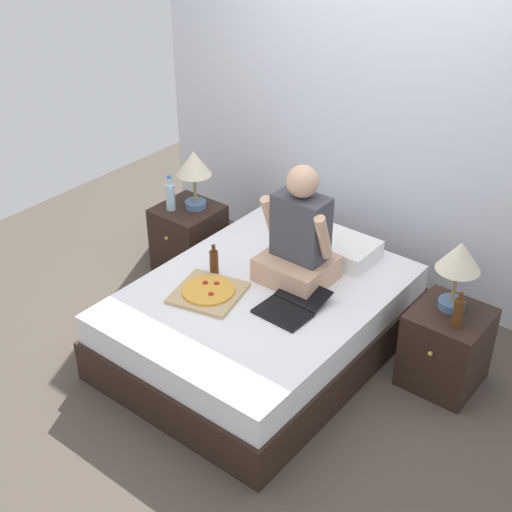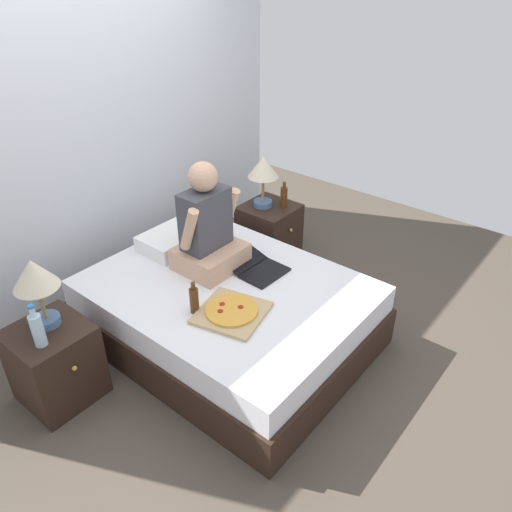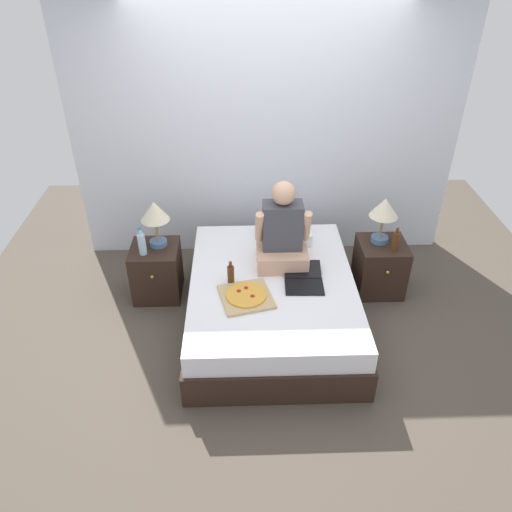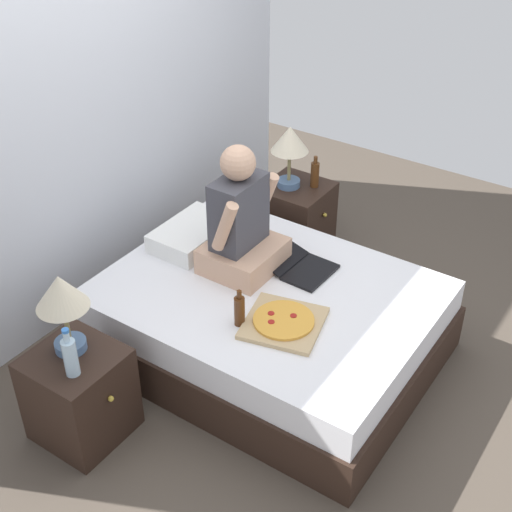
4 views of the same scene
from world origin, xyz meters
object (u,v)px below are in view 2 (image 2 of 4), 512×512
object	(u,v)px
person_seated	(208,230)
water_bottle	(37,329)
beer_bottle	(284,197)
laptop	(258,268)
lamp_on_left_nightstand	(35,279)
nightstand_left	(56,363)
pizza_box	(232,312)
lamp_on_right_nightstand	(263,171)
beer_bottle_on_bed	(194,300)
nightstand_right	(269,232)
bed	(228,312)

from	to	relation	value
person_seated	water_bottle	bearing A→B (deg)	174.65
beer_bottle	laptop	world-z (taller)	beer_bottle
person_seated	lamp_on_left_nightstand	bearing A→B (deg)	167.14
nightstand_left	pizza_box	distance (m)	1.12
lamp_on_right_nightstand	beer_bottle_on_bed	world-z (taller)	lamp_on_right_nightstand
beer_bottle_on_bed	person_seated	bearing A→B (deg)	34.05
nightstand_left	lamp_on_left_nightstand	world-z (taller)	lamp_on_left_nightstand
nightstand_left	beer_bottle_on_bed	xyz separation A→B (m)	(0.72, -0.51, 0.31)
nightstand_right	pizza_box	distance (m)	1.49
bed	beer_bottle	distance (m)	1.25
bed	water_bottle	bearing A→B (deg)	161.95
lamp_on_left_nightstand	beer_bottle	size ratio (longest dim) A/B	1.96
bed	person_seated	size ratio (longest dim) A/B	2.40
bed	beer_bottle_on_bed	bearing A→B (deg)	-172.55
lamp_on_left_nightstand	laptop	xyz separation A→B (m)	(1.29, -0.57, -0.35)
lamp_on_right_nightstand	beer_bottle_on_bed	size ratio (longest dim) A/B	2.05
lamp_on_left_nightstand	lamp_on_right_nightstand	xyz separation A→B (m)	(2.06, 0.00, 0.00)
nightstand_right	beer_bottle_on_bed	distance (m)	1.54
bed	nightstand_right	xyz separation A→B (m)	(1.07, 0.46, 0.02)
nightstand_left	laptop	distance (m)	1.45
nightstand_left	person_seated	xyz separation A→B (m)	(1.16, -0.21, 0.51)
bed	laptop	distance (m)	0.38
nightstand_left	beer_bottle	size ratio (longest dim) A/B	2.26
beer_bottle	person_seated	size ratio (longest dim) A/B	0.29
lamp_on_right_nightstand	bed	bearing A→B (deg)	-153.63
nightstand_right	laptop	size ratio (longest dim) A/B	1.22
water_bottle	person_seated	distance (m)	1.26
person_seated	pizza_box	size ratio (longest dim) A/B	1.61
nightstand_right	bed	bearing A→B (deg)	-156.50
laptop	beer_bottle	bearing A→B (deg)	25.60
water_bottle	person_seated	world-z (taller)	person_seated
lamp_on_left_nightstand	nightstand_right	world-z (taller)	lamp_on_left_nightstand
bed	pizza_box	xyz separation A→B (m)	(-0.23, -0.24, 0.26)
nightstand_left	lamp_on_right_nightstand	distance (m)	2.18
pizza_box	beer_bottle_on_bed	xyz separation A→B (m)	(-0.12, 0.20, 0.07)
bed	water_bottle	size ratio (longest dim) A/B	6.79
water_bottle	pizza_box	world-z (taller)	water_bottle
bed	pizza_box	world-z (taller)	pizza_box
bed	nightstand_left	size ratio (longest dim) A/B	3.61
beer_bottle	person_seated	xyz separation A→B (m)	(-1.04, -0.11, 0.15)
nightstand_left	person_seated	size ratio (longest dim) A/B	0.67
nightstand_right	lamp_on_right_nightstand	distance (m)	0.59
nightstand_left	lamp_on_left_nightstand	distance (m)	0.59
bed	lamp_on_right_nightstand	size ratio (longest dim) A/B	4.17
lamp_on_left_nightstand	beer_bottle_on_bed	xyz separation A→B (m)	(0.68, -0.56, -0.28)
nightstand_left	beer_bottle	distance (m)	2.23
nightstand_left	laptop	xyz separation A→B (m)	(1.33, -0.52, 0.24)
water_bottle	nightstand_right	xyz separation A→B (m)	(2.21, 0.09, -0.37)
nightstand_right	laptop	distance (m)	0.99
lamp_on_right_nightstand	pizza_box	xyz separation A→B (m)	(-1.26, -0.76, -0.35)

